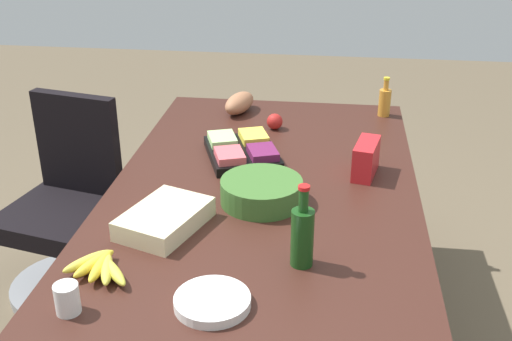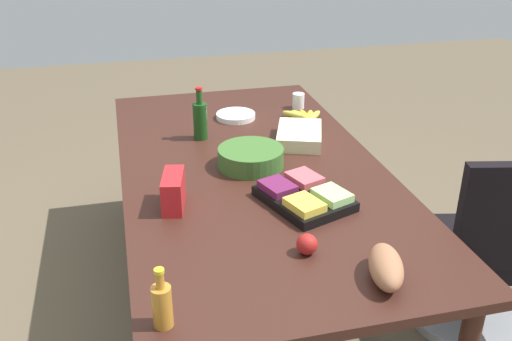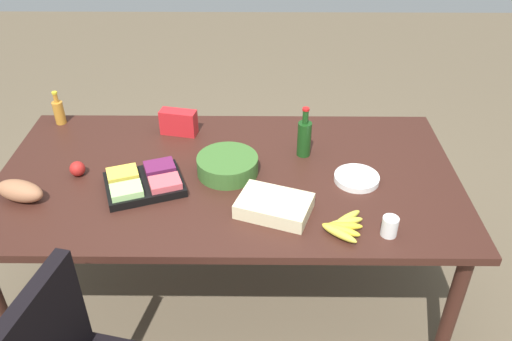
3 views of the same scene
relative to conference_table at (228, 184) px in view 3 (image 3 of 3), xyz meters
name	(u,v)px [view 3 (image 3 of 3)]	position (x,y,z in m)	size (l,w,h in m)	color
ground_plane	(232,282)	(0.00, 0.00, -0.71)	(10.00, 10.00, 0.00)	brown
conference_table	(228,184)	(0.00, 0.00, 0.00)	(2.29, 1.20, 0.78)	#3B1D16
bread_loaf	(20,191)	(-0.95, -0.22, 0.12)	(0.24, 0.11, 0.10)	#A56B49
sheet_cake	(274,206)	(0.23, -0.30, 0.10)	(0.32, 0.22, 0.07)	beige
paper_plate_stack	(357,178)	(0.64, -0.06, 0.08)	(0.22, 0.22, 0.03)	white
chip_bag_red	(179,122)	(-0.29, 0.40, 0.14)	(0.20, 0.08, 0.14)	red
banana_bunch	(343,226)	(0.52, -0.43, 0.09)	(0.20, 0.23, 0.04)	yellow
apple_red	(77,169)	(-0.74, -0.02, 0.10)	(0.08, 0.08, 0.08)	#AE201D
fruit_platter	(144,182)	(-0.39, -0.13, 0.10)	(0.43, 0.39, 0.07)	black
salad_bowl	(228,165)	(0.00, 0.01, 0.11)	(0.30, 0.30, 0.09)	#3B682B
dressing_bottle	(59,111)	(-1.00, 0.51, 0.14)	(0.07, 0.07, 0.20)	#C6822A
paper_cup	(390,226)	(0.71, -0.45, 0.11)	(0.07, 0.07, 0.09)	white
wine_bottle	(304,137)	(0.39, 0.18, 0.17)	(0.09, 0.09, 0.28)	#174216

